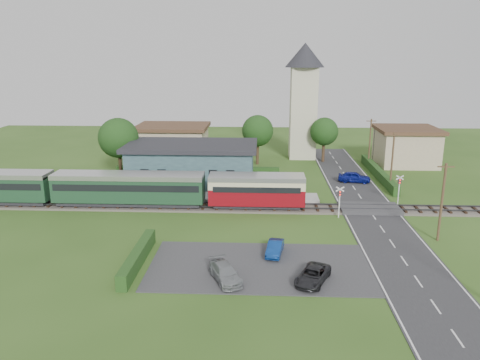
{
  "coord_description": "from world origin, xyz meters",
  "views": [
    {
      "loc": [
        -1.48,
        -45.22,
        15.9
      ],
      "look_at": [
        -3.73,
        4.0,
        2.62
      ],
      "focal_mm": 35.0,
      "sensor_mm": 36.0,
      "label": 1
    }
  ],
  "objects_px": {
    "car_park_silver": "(225,273)",
    "station_building": "(192,164)",
    "house_east": "(406,146)",
    "car_park_dark": "(313,275)",
    "pedestrian_near": "(263,189)",
    "equipment_hut": "(115,183)",
    "church_tower": "(304,92)",
    "pedestrian_far": "(123,186)",
    "car_on_road": "(354,177)",
    "car_park_blue": "(275,248)",
    "house_west": "(173,143)",
    "crossing_signal_near": "(340,197)",
    "crossing_signal_far": "(399,185)",
    "train": "(100,187)"
  },
  "relations": [
    {
      "from": "crossing_signal_far",
      "to": "car_on_road",
      "type": "height_order",
      "value": "crossing_signal_far"
    },
    {
      "from": "crossing_signal_near",
      "to": "car_park_blue",
      "type": "relative_size",
      "value": 1.0
    },
    {
      "from": "station_building",
      "to": "car_park_silver",
      "type": "bearing_deg",
      "value": -76.65
    },
    {
      "from": "house_west",
      "to": "crossing_signal_far",
      "type": "xyz_separation_m",
      "value": [
        28.6,
        -20.61,
        -0.65
      ]
    },
    {
      "from": "crossing_signal_near",
      "to": "pedestrian_near",
      "type": "bearing_deg",
      "value": 142.33
    },
    {
      "from": "equipment_hut",
      "to": "pedestrian_near",
      "type": "distance_m",
      "value": 16.77
    },
    {
      "from": "equipment_hut",
      "to": "house_east",
      "type": "bearing_deg",
      "value": 26.32
    },
    {
      "from": "house_east",
      "to": "crossing_signal_near",
      "type": "relative_size",
      "value": 2.69
    },
    {
      "from": "house_west",
      "to": "car_park_dark",
      "type": "distance_m",
      "value": 43.19
    },
    {
      "from": "house_west",
      "to": "crossing_signal_far",
      "type": "height_order",
      "value": "house_west"
    },
    {
      "from": "equipment_hut",
      "to": "car_park_silver",
      "type": "relative_size",
      "value": 0.64
    },
    {
      "from": "crossing_signal_far",
      "to": "car_park_blue",
      "type": "xyz_separation_m",
      "value": [
        -13.85,
        -14.15,
        -1.52
      ]
    },
    {
      "from": "car_park_dark",
      "to": "pedestrian_far",
      "type": "distance_m",
      "value": 28.01
    },
    {
      "from": "car_park_dark",
      "to": "pedestrian_far",
      "type": "xyz_separation_m",
      "value": [
        -19.59,
        20.01,
        0.71
      ]
    },
    {
      "from": "car_park_blue",
      "to": "pedestrian_far",
      "type": "bearing_deg",
      "value": 147.6
    },
    {
      "from": "crossing_signal_far",
      "to": "car_on_road",
      "type": "bearing_deg",
      "value": 109.56
    },
    {
      "from": "car_on_road",
      "to": "car_park_blue",
      "type": "bearing_deg",
      "value": 163.82
    },
    {
      "from": "equipment_hut",
      "to": "station_building",
      "type": "height_order",
      "value": "station_building"
    },
    {
      "from": "equipment_hut",
      "to": "train",
      "type": "xyz_separation_m",
      "value": [
        -0.66,
        -3.2,
        0.43
      ]
    },
    {
      "from": "equipment_hut",
      "to": "church_tower",
      "type": "relative_size",
      "value": 0.14
    },
    {
      "from": "car_park_dark",
      "to": "pedestrian_near",
      "type": "bearing_deg",
      "value": 124.33
    },
    {
      "from": "car_park_dark",
      "to": "pedestrian_far",
      "type": "bearing_deg",
      "value": 158.58
    },
    {
      "from": "station_building",
      "to": "pedestrian_far",
      "type": "xyz_separation_m",
      "value": [
        -7.25,
        -5.49,
        -1.36
      ]
    },
    {
      "from": "pedestrian_far",
      "to": "equipment_hut",
      "type": "bearing_deg",
      "value": 97.68
    },
    {
      "from": "house_east",
      "to": "car_park_dark",
      "type": "distance_m",
      "value": 42.42
    },
    {
      "from": "house_west",
      "to": "crossing_signal_near",
      "type": "distance_m",
      "value": 33.22
    },
    {
      "from": "equipment_hut",
      "to": "car_park_silver",
      "type": "xyz_separation_m",
      "value": [
        14.05,
        -19.7,
        -1.09
      ]
    },
    {
      "from": "car_park_silver",
      "to": "crossing_signal_near",
      "type": "bearing_deg",
      "value": 29.89
    },
    {
      "from": "house_east",
      "to": "car_park_blue",
      "type": "xyz_separation_m",
      "value": [
        -20.25,
        -33.76,
        -2.18
      ]
    },
    {
      "from": "equipment_hut",
      "to": "crossing_signal_near",
      "type": "xyz_separation_m",
      "value": [
        24.4,
        -5.61,
        0.39
      ]
    },
    {
      "from": "car_park_silver",
      "to": "pedestrian_far",
      "type": "distance_m",
      "value": 24.03
    },
    {
      "from": "car_on_road",
      "to": "pedestrian_near",
      "type": "xyz_separation_m",
      "value": [
        -11.72,
        -7.68,
        0.47
      ]
    },
    {
      "from": "station_building",
      "to": "car_on_road",
      "type": "relative_size",
      "value": 3.95
    },
    {
      "from": "church_tower",
      "to": "pedestrian_far",
      "type": "distance_m",
      "value": 32.87
    },
    {
      "from": "house_east",
      "to": "crossing_signal_near",
      "type": "bearing_deg",
      "value": -119.13
    },
    {
      "from": "crossing_signal_near",
      "to": "crossing_signal_far",
      "type": "height_order",
      "value": "same"
    },
    {
      "from": "car_park_silver",
      "to": "station_building",
      "type": "bearing_deg",
      "value": 79.53
    },
    {
      "from": "train",
      "to": "crossing_signal_near",
      "type": "xyz_separation_m",
      "value": [
        25.06,
        -2.41,
        -0.04
      ]
    },
    {
      "from": "house_west",
      "to": "car_park_blue",
      "type": "xyz_separation_m",
      "value": [
        14.75,
        -34.76,
        -2.17
      ]
    },
    {
      "from": "equipment_hut",
      "to": "car_on_road",
      "type": "distance_m",
      "value": 29.59
    },
    {
      "from": "church_tower",
      "to": "house_east",
      "type": "relative_size",
      "value": 2.0
    },
    {
      "from": "crossing_signal_near",
      "to": "house_west",
      "type": "bearing_deg",
      "value": 130.11
    },
    {
      "from": "house_east",
      "to": "car_park_silver",
      "type": "distance_m",
      "value": 45.39
    },
    {
      "from": "church_tower",
      "to": "pedestrian_far",
      "type": "xyz_separation_m",
      "value": [
        -22.25,
        -22.49,
        -8.89
      ]
    },
    {
      "from": "crossing_signal_near",
      "to": "pedestrian_near",
      "type": "relative_size",
      "value": 2.16
    },
    {
      "from": "car_on_road",
      "to": "pedestrian_far",
      "type": "xyz_separation_m",
      "value": [
        -27.73,
        -7.66,
        0.59
      ]
    },
    {
      "from": "pedestrian_near",
      "to": "equipment_hut",
      "type": "bearing_deg",
      "value": 14.92
    },
    {
      "from": "church_tower",
      "to": "house_east",
      "type": "height_order",
      "value": "church_tower"
    },
    {
      "from": "station_building",
      "to": "house_east",
      "type": "distance_m",
      "value": 32.7
    },
    {
      "from": "car_park_blue",
      "to": "pedestrian_near",
      "type": "xyz_separation_m",
      "value": [
        -0.99,
        15.25,
        0.59
      ]
    }
  ]
}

